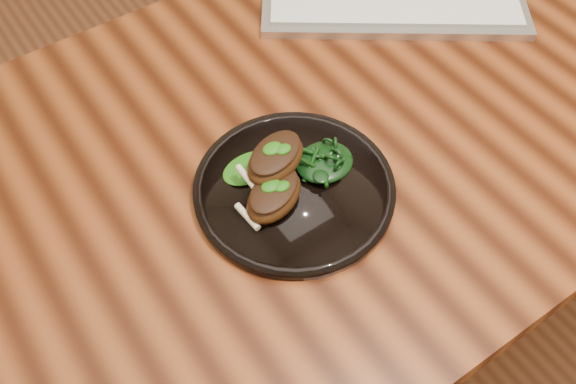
# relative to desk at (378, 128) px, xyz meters

# --- Properties ---
(desk) EXTENTS (1.60, 0.80, 0.75)m
(desk) POSITION_rel_desk_xyz_m (0.00, 0.00, 0.00)
(desk) COLOR #321206
(desk) RESTS_ON ground
(plate) EXTENTS (0.28, 0.28, 0.02)m
(plate) POSITION_rel_desk_xyz_m (-0.23, -0.08, 0.09)
(plate) COLOR black
(plate) RESTS_ON desk
(lamb_chop_front) EXTENTS (0.11, 0.09, 0.04)m
(lamb_chop_front) POSITION_rel_desk_xyz_m (-0.27, -0.09, 0.12)
(lamb_chop_front) COLOR #3E210C
(lamb_chop_front) RESTS_ON plate
(lamb_chop_back) EXTENTS (0.11, 0.09, 0.04)m
(lamb_chop_back) POSITION_rel_desk_xyz_m (-0.24, -0.05, 0.14)
(lamb_chop_back) COLOR #3E210C
(lamb_chop_back) RESTS_ON plate
(herb_smear) EXTENTS (0.08, 0.05, 0.01)m
(herb_smear) POSITION_rel_desk_xyz_m (-0.26, -0.02, 0.10)
(herb_smear) COLOR #104F08
(herb_smear) RESTS_ON plate
(greens_heap) EXTENTS (0.08, 0.08, 0.03)m
(greens_heap) POSITION_rel_desk_xyz_m (-0.17, -0.07, 0.11)
(greens_heap) COLOR black
(greens_heap) RESTS_ON plate
(keyboard) EXTENTS (0.45, 0.38, 0.02)m
(keyboard) POSITION_rel_desk_xyz_m (0.14, 0.14, 0.09)
(keyboard) COLOR #BABCBF
(keyboard) RESTS_ON desk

